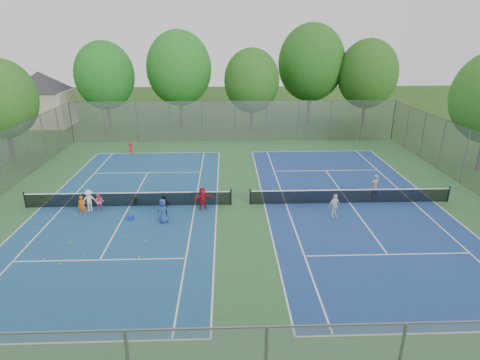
% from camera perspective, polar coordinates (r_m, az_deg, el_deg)
% --- Properties ---
extents(ground, '(120.00, 120.00, 0.00)m').
position_cam_1_polar(ground, '(25.49, 0.08, -3.52)').
color(ground, '#274917').
rests_on(ground, ground).
extents(court_pad, '(32.00, 32.00, 0.01)m').
position_cam_1_polar(court_pad, '(25.49, 0.08, -3.51)').
color(court_pad, '#2F6534').
rests_on(court_pad, ground).
extents(court_left, '(10.97, 23.77, 0.01)m').
position_cam_1_polar(court_left, '(26.20, -15.44, -3.58)').
color(court_left, navy).
rests_on(court_left, court_pad).
extents(court_right, '(10.97, 23.77, 0.01)m').
position_cam_1_polar(court_right, '(26.66, 15.31, -3.14)').
color(court_right, navy).
rests_on(court_right, court_pad).
extents(net_left, '(12.87, 0.10, 0.91)m').
position_cam_1_polar(net_left, '(26.03, -15.53, -2.70)').
color(net_left, black).
rests_on(net_left, ground).
extents(net_right, '(12.87, 0.10, 0.91)m').
position_cam_1_polar(net_right, '(26.50, 15.40, -2.27)').
color(net_right, black).
rests_on(net_right, ground).
extents(fence_north, '(32.00, 0.10, 4.00)m').
position_cam_1_polar(fence_north, '(40.19, -0.78, 8.34)').
color(fence_north, gray).
rests_on(fence_north, ground).
extents(house, '(11.03, 11.03, 7.30)m').
position_cam_1_polar(house, '(52.18, -26.50, 11.49)').
color(house, '#B7A88C').
rests_on(house, ground).
extents(tree_nw, '(6.40, 6.40, 9.58)m').
position_cam_1_polar(tree_nw, '(47.39, -18.70, 13.89)').
color(tree_nw, '#443326').
rests_on(tree_nw, ground).
extents(tree_nl, '(7.20, 7.20, 10.69)m').
position_cam_1_polar(tree_nl, '(46.76, -8.67, 15.42)').
color(tree_nl, '#443326').
rests_on(tree_nl, ground).
extents(tree_nc, '(6.00, 6.00, 8.85)m').
position_cam_1_polar(tree_nc, '(44.68, 1.69, 13.93)').
color(tree_nc, '#443326').
rests_on(tree_nc, ground).
extents(tree_nr, '(7.60, 7.60, 11.42)m').
position_cam_1_polar(tree_nr, '(48.45, 10.10, 16.09)').
color(tree_nr, '#443326').
rests_on(tree_nr, ground).
extents(tree_ne, '(6.60, 6.60, 9.77)m').
position_cam_1_polar(tree_ne, '(48.22, 17.72, 14.17)').
color(tree_ne, '#443326').
rests_on(tree_ne, ground).
extents(tree_side_w, '(5.60, 5.60, 8.47)m').
position_cam_1_polar(tree_side_w, '(38.26, -30.82, 9.88)').
color(tree_side_w, '#443326').
rests_on(tree_side_w, ground).
extents(ball_crate, '(0.32, 0.32, 0.27)m').
position_cam_1_polar(ball_crate, '(24.29, -15.32, -5.19)').
color(ball_crate, '#1631A8').
rests_on(ball_crate, ground).
extents(ball_hopper, '(0.25, 0.25, 0.47)m').
position_cam_1_polar(ball_hopper, '(26.33, -14.62, -2.86)').
color(ball_hopper, '#217C2A').
rests_on(ball_hopper, ground).
extents(student_a, '(0.49, 0.35, 1.24)m').
position_cam_1_polar(student_a, '(25.56, -21.54, -3.44)').
color(student_a, '#CF5613').
rests_on(student_a, ground).
extents(student_b, '(0.59, 0.48, 1.15)m').
position_cam_1_polar(student_b, '(25.89, -19.35, -2.96)').
color(student_b, '#DA5478').
rests_on(student_b, ground).
extents(student_c, '(1.02, 0.86, 1.38)m').
position_cam_1_polar(student_c, '(26.03, -20.66, -2.73)').
color(student_c, silver).
rests_on(student_c, ground).
extents(student_d, '(0.82, 0.49, 1.31)m').
position_cam_1_polar(student_d, '(24.13, -10.71, -3.61)').
color(student_d, black).
rests_on(student_d, ground).
extents(student_e, '(0.82, 0.67, 1.45)m').
position_cam_1_polar(student_e, '(23.28, -10.90, -4.36)').
color(student_e, navy).
rests_on(student_e, ground).
extents(student_f, '(1.38, 0.88, 1.42)m').
position_cam_1_polar(student_f, '(24.69, -5.33, -2.64)').
color(student_f, maroon).
rests_on(student_f, ground).
extents(child_far_baseline, '(0.81, 0.65, 1.09)m').
position_cam_1_polar(child_far_baseline, '(37.25, -15.24, 4.36)').
color(child_far_baseline, red).
rests_on(child_far_baseline, ground).
extents(instructor, '(0.70, 0.58, 1.66)m').
position_cam_1_polar(instructor, '(27.60, 18.59, -0.87)').
color(instructor, gray).
rests_on(instructor, ground).
extents(teen_court_b, '(0.91, 0.72, 1.44)m').
position_cam_1_polar(teen_court_b, '(24.22, 13.28, -3.56)').
color(teen_court_b, silver).
rests_on(teen_court_b, ground).
extents(tennis_ball_0, '(0.07, 0.07, 0.07)m').
position_cam_1_polar(tennis_ball_0, '(25.07, -18.71, -5.00)').
color(tennis_ball_0, '#BBD932').
rests_on(tennis_ball_0, ground).
extents(tennis_ball_1, '(0.07, 0.07, 0.07)m').
position_cam_1_polar(tennis_ball_1, '(20.99, -24.16, -10.90)').
color(tennis_ball_1, '#BFDA32').
rests_on(tennis_ball_1, ground).
extents(tennis_ball_2, '(0.07, 0.07, 0.07)m').
position_cam_1_polar(tennis_ball_2, '(21.69, -13.27, -8.51)').
color(tennis_ball_2, '#C2EC37').
rests_on(tennis_ball_2, ground).
extents(tennis_ball_3, '(0.07, 0.07, 0.07)m').
position_cam_1_polar(tennis_ball_3, '(21.75, -26.08, -10.09)').
color(tennis_ball_3, '#B0C42D').
rests_on(tennis_ball_3, ground).
extents(tennis_ball_4, '(0.07, 0.07, 0.07)m').
position_cam_1_polar(tennis_ball_4, '(23.69, -28.09, -7.94)').
color(tennis_ball_4, '#C9E034').
rests_on(tennis_ball_4, ground).
extents(tennis_ball_5, '(0.07, 0.07, 0.07)m').
position_cam_1_polar(tennis_ball_5, '(21.41, -21.36, -9.84)').
color(tennis_ball_5, '#B5C52E').
rests_on(tennis_ball_5, ground).
extents(tennis_ball_6, '(0.07, 0.07, 0.07)m').
position_cam_1_polar(tennis_ball_6, '(20.37, -14.17, -10.60)').
color(tennis_ball_6, '#CEE535').
rests_on(tennis_ball_6, ground).
extents(tennis_ball_7, '(0.07, 0.07, 0.07)m').
position_cam_1_polar(tennis_ball_7, '(25.85, -22.24, -4.69)').
color(tennis_ball_7, '#B2CF30').
rests_on(tennis_ball_7, ground).
extents(tennis_ball_8, '(0.07, 0.07, 0.07)m').
position_cam_1_polar(tennis_ball_8, '(22.78, -22.93, -8.20)').
color(tennis_ball_8, '#C1DD33').
rests_on(tennis_ball_8, ground).
extents(tennis_ball_9, '(0.07, 0.07, 0.07)m').
position_cam_1_polar(tennis_ball_9, '(22.40, -15.85, -7.78)').
color(tennis_ball_9, gold).
rests_on(tennis_ball_9, ground).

